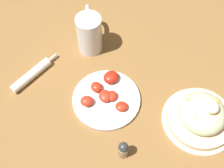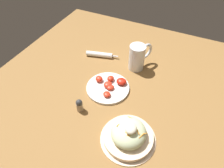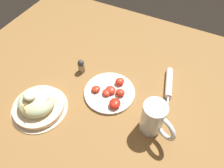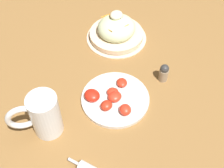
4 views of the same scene
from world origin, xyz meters
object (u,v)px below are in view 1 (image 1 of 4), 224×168
object	(u,v)px
beer_mug	(89,34)
napkin_roll	(31,75)
salad_plate	(201,116)
tomato_plate	(106,97)
salt_shaker	(123,150)

from	to	relation	value
beer_mug	napkin_roll	xyz separation A→B (m)	(0.00, -0.23, -0.05)
salad_plate	napkin_roll	world-z (taller)	salad_plate
beer_mug	tomato_plate	bearing A→B (deg)	-18.72
beer_mug	napkin_roll	bearing A→B (deg)	-89.27
beer_mug	salt_shaker	world-z (taller)	beer_mug
salt_shaker	salad_plate	bearing A→B (deg)	80.30
salt_shaker	tomato_plate	bearing A→B (deg)	161.88
beer_mug	napkin_roll	distance (m)	0.24
beer_mug	tomato_plate	size ratio (longest dim) A/B	0.66
napkin_roll	salt_shaker	distance (m)	0.40
tomato_plate	salt_shaker	bearing A→B (deg)	-18.12
napkin_roll	salt_shaker	xyz separation A→B (m)	(0.39, 0.10, 0.02)
beer_mug	tomato_plate	xyz separation A→B (m)	(0.21, -0.07, -0.06)
tomato_plate	salad_plate	bearing A→B (deg)	41.29
salad_plate	tomato_plate	world-z (taller)	salad_plate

